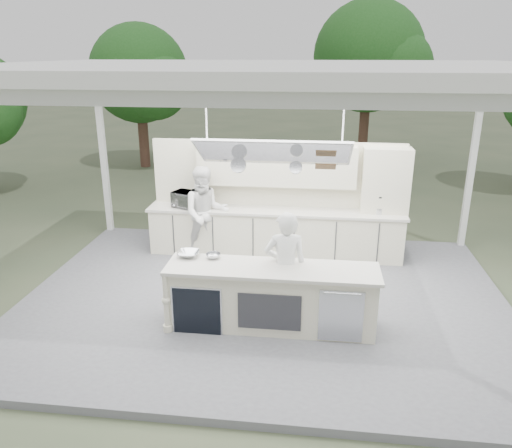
# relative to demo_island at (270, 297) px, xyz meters

# --- Properties ---
(ground) EXTENTS (90.00, 90.00, 0.00)m
(ground) POSITION_rel_demo_island_xyz_m (-0.18, 0.91, -0.60)
(ground) COLOR #4C5339
(ground) RESTS_ON ground
(stage_deck) EXTENTS (8.00, 6.00, 0.12)m
(stage_deck) POSITION_rel_demo_island_xyz_m (-0.18, 0.91, -0.54)
(stage_deck) COLOR slate
(stage_deck) RESTS_ON ground
(tent) EXTENTS (8.20, 6.20, 3.86)m
(tent) POSITION_rel_demo_island_xyz_m (-0.18, 0.90, 3.11)
(tent) COLOR white
(tent) RESTS_ON ground
(demo_island) EXTENTS (3.10, 0.79, 0.95)m
(demo_island) POSITION_rel_demo_island_xyz_m (0.00, 0.00, 0.00)
(demo_island) COLOR beige
(demo_island) RESTS_ON stage_deck
(back_counter) EXTENTS (5.08, 0.72, 0.95)m
(back_counter) POSITION_rel_demo_island_xyz_m (-0.18, 2.81, 0.00)
(back_counter) COLOR beige
(back_counter) RESTS_ON stage_deck
(back_wall_unit) EXTENTS (5.05, 0.48, 2.25)m
(back_wall_unit) POSITION_rel_demo_island_xyz_m (0.27, 3.03, 0.98)
(back_wall_unit) COLOR beige
(back_wall_unit) RESTS_ON stage_deck
(tree_cluster) EXTENTS (19.55, 9.40, 5.85)m
(tree_cluster) POSITION_rel_demo_island_xyz_m (-0.34, 10.68, 2.69)
(tree_cluster) COLOR brown
(tree_cluster) RESTS_ON ground
(head_chef) EXTENTS (0.69, 0.51, 1.74)m
(head_chef) POSITION_rel_demo_island_xyz_m (0.20, 0.21, 0.39)
(head_chef) COLOR white
(head_chef) RESTS_ON stage_deck
(sous_chef) EXTENTS (1.07, 0.94, 1.85)m
(sous_chef) POSITION_rel_demo_island_xyz_m (-1.50, 2.46, 0.45)
(sous_chef) COLOR white
(sous_chef) RESTS_ON stage_deck
(toaster_oven) EXTENTS (0.67, 0.56, 0.32)m
(toaster_oven) POSITION_rel_demo_island_xyz_m (-1.93, 2.74, 0.63)
(toaster_oven) COLOR silver
(toaster_oven) RESTS_ON back_counter
(bowl_large) EXTENTS (0.35, 0.35, 0.08)m
(bowl_large) POSITION_rel_demo_island_xyz_m (-1.28, 0.26, 0.52)
(bowl_large) COLOR silver
(bowl_large) RESTS_ON demo_island
(bowl_small) EXTENTS (0.23, 0.23, 0.07)m
(bowl_small) POSITION_rel_demo_island_xyz_m (-0.89, 0.25, 0.51)
(bowl_small) COLOR #AFB2B6
(bowl_small) RESTS_ON demo_island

